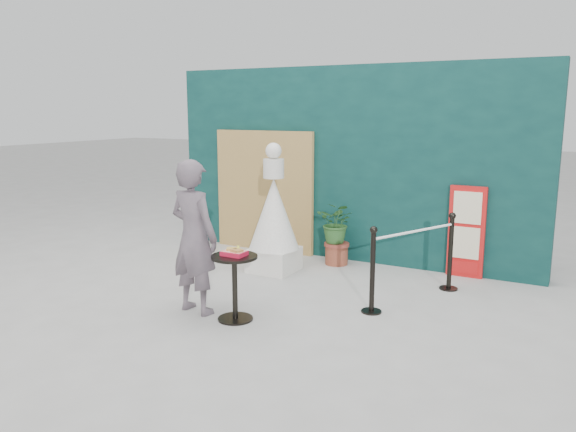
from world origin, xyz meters
The scene contains 10 objects.
ground centered at (0.00, 0.00, 0.00)m, with size 60.00×60.00×0.00m, color #ADAAA5.
back_wall centered at (0.00, 3.15, 1.50)m, with size 6.00×0.30×3.00m, color #092A2A.
bamboo_fence centered at (-1.40, 2.94, 1.00)m, with size 1.80×0.08×2.00m, color tan.
woman centered at (-0.59, 0.01, 0.90)m, with size 0.66×0.43×1.80m, color #65565E.
menu_board centered at (1.90, 2.95, 0.65)m, with size 0.50×0.07×1.30m.
statue centered at (-0.62, 1.91, 0.77)m, with size 0.73×0.73×1.88m.
cafe_table centered at (-0.03, 0.01, 0.50)m, with size 0.52×0.52×0.75m.
food_basket centered at (-0.03, 0.02, 0.79)m, with size 0.26×0.19×0.11m.
planter centered at (0.04, 2.68, 0.56)m, with size 0.57×0.49×0.97m.
stanchion_barrier centered at (1.54, 1.62, 0.49)m, with size 0.84×1.54×1.03m.
Camera 1 is at (3.37, -5.00, 2.35)m, focal length 35.00 mm.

